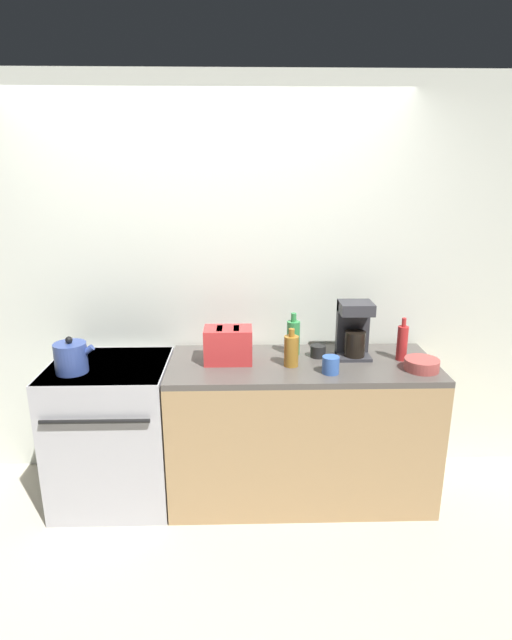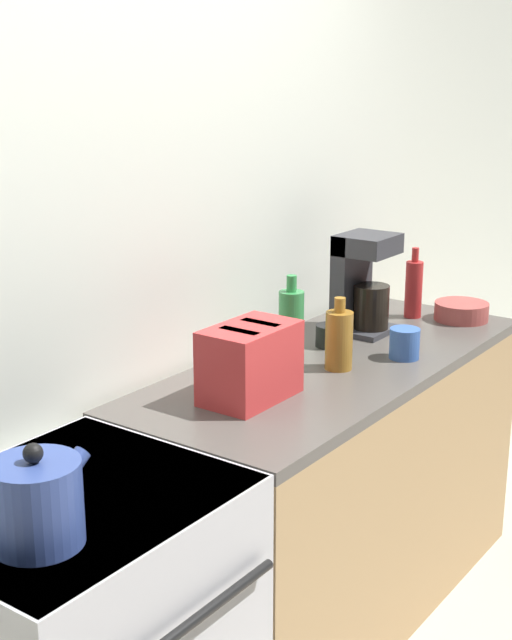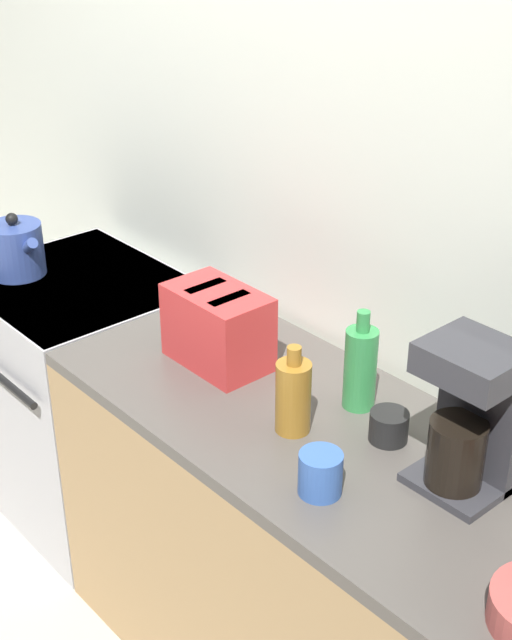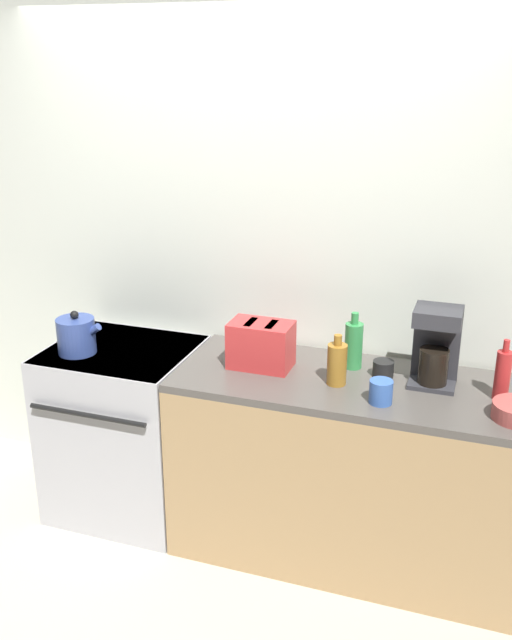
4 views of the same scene
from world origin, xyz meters
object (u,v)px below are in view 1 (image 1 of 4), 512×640
(kettle, at_px, (71,357))
(bottle_green, at_px, (293,337))
(bottle_amber, at_px, (291,350))
(toaster, at_px, (228,345))
(coffee_maker, at_px, (354,329))
(cup_black, at_px, (318,351))
(stove, at_px, (113,430))
(bowl, at_px, (422,365))
(bottle_red, at_px, (402,342))
(cup_blue, at_px, (331,365))

(kettle, distance_m, bottle_green, 1.33)
(bottle_amber, bearing_deg, toaster, 169.31)
(coffee_maker, height_order, cup_black, coffee_maker)
(stove, relative_size, cup_black, 9.56)
(coffee_maker, bearing_deg, bowl, -33.65)
(bottle_red, relative_size, bowl, 1.33)
(kettle, height_order, bottle_red, bottle_red)
(stove, bearing_deg, bottle_green, 7.89)
(kettle, relative_size, cup_blue, 2.30)
(kettle, distance_m, bottle_amber, 1.28)
(kettle, bearing_deg, cup_blue, -2.15)
(coffee_maker, xyz_separation_m, cup_blue, (-0.19, -0.27, -0.13))
(bottle_red, relative_size, bottle_green, 1.00)
(stove, xyz_separation_m, coffee_maker, (1.50, 0.11, 0.62))
(coffee_maker, relative_size, bowl, 1.77)
(stove, xyz_separation_m, cup_blue, (1.32, -0.16, 0.49))
(kettle, xyz_separation_m, bottle_red, (1.96, 0.15, 0.02))
(bottle_green, height_order, bottle_amber, bottle_green)
(cup_black, relative_size, bowl, 0.47)
(stove, relative_size, bottle_red, 3.38)
(kettle, distance_m, cup_blue, 1.49)
(cup_black, relative_size, cup_blue, 0.94)
(bottle_amber, bearing_deg, bowl, -6.52)
(toaster, height_order, bottle_amber, bottle_amber)
(toaster, bearing_deg, cup_blue, -17.95)
(toaster, relative_size, bottle_green, 1.07)
(toaster, xyz_separation_m, bottle_amber, (0.38, -0.07, -0.01))
(bottle_green, bearing_deg, bowl, -21.63)
(bottle_amber, relative_size, cup_blue, 2.30)
(stove, bearing_deg, coffee_maker, 4.02)
(bottle_red, relative_size, cup_blue, 2.66)
(cup_blue, bearing_deg, kettle, 177.85)
(bottle_red, height_order, cup_black, bottle_red)
(stove, bearing_deg, bottle_amber, -2.28)
(bottle_amber, relative_size, cup_black, 2.44)
(toaster, distance_m, bottle_amber, 0.38)
(bottle_amber, distance_m, bowl, 0.76)
(toaster, distance_m, coffee_maker, 0.78)
(kettle, height_order, bowl, kettle)
(kettle, distance_m, bowl, 2.03)
(toaster, distance_m, cup_blue, 0.62)
(toaster, relative_size, coffee_maker, 0.81)
(coffee_maker, distance_m, bowl, 0.45)
(stove, bearing_deg, bowl, -4.01)
(kettle, bearing_deg, coffee_maker, 7.29)
(toaster, bearing_deg, coffee_maker, 5.77)
(kettle, bearing_deg, bottle_red, 4.25)
(kettle, relative_size, bottle_red, 0.87)
(bottle_red, distance_m, bowl, 0.20)
(toaster, height_order, bottle_green, bottle_green)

